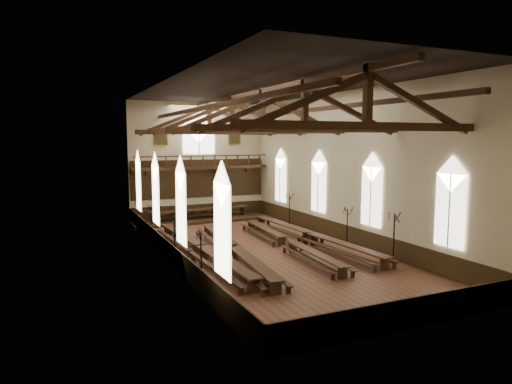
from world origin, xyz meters
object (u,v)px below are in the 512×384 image
refectory_row_b (234,248)px  refectory_row_c (287,241)px  high_table (200,210)px  candelabrum_left_near (201,269)px  candelabrum_right_near (393,247)px  dais (200,220)px  candelabrum_left_far (151,227)px  candelabrum_right_far (289,215)px  refectory_row_d (310,235)px  candelabrum_right_mid (347,234)px  candelabrum_left_mid (175,247)px  refectory_row_a (201,248)px

refectory_row_b → refectory_row_c: 3.84m
high_table → candelabrum_left_near: size_ratio=3.31×
refectory_row_c → candelabrum_right_near: bearing=-52.3°
dais → candelabrum_left_far: (-5.09, -4.85, 0.62)m
candelabrum_right_far → refectory_row_d: bearing=-106.6°
candelabrum_left_near → candelabrum_right_far: 16.25m
refectory_row_b → candelabrum_right_far: (7.78, 7.64, 0.25)m
high_table → refectory_row_b: bearing=-98.2°
refectory_row_d → candelabrum_left_near: candelabrum_left_near is taller
refectory_row_c → candelabrum_right_far: bearing=60.8°
refectory_row_c → candelabrum_right_mid: bearing=-10.4°
candelabrum_left_mid → candelabrum_right_far: candelabrum_left_mid is taller
refectory_row_d → candelabrum_left_far: bearing=145.7°
candelabrum_left_far → refectory_row_c: bearing=-44.2°
candelabrum_right_near → candelabrum_left_near: bearing=178.1°
refectory_row_b → candelabrum_left_mid: (-3.32, 0.80, 0.26)m
refectory_row_b → dais: refectory_row_b is taller
refectory_row_c → candelabrum_left_mid: (-7.12, 0.27, 0.31)m
candelabrum_left_near → candelabrum_right_near: size_ratio=0.93×
refectory_row_b → dais: (1.77, 12.31, -0.43)m
refectory_row_c → refectory_row_d: bearing=17.9°
refectory_row_d → candelabrum_left_mid: bearing=-177.5°
candelabrum_right_mid → high_table: bearing=115.7°
candelabrum_right_far → candelabrum_left_near: bearing=-133.1°
refectory_row_a → refectory_row_b: (1.78, -0.78, -0.02)m
refectory_row_a → high_table: high_table is taller
refectory_row_c → candelabrum_left_mid: size_ratio=5.23×
refectory_row_d → candelabrum_right_far: size_ratio=5.68×
candelabrum_left_mid → candelabrum_right_mid: bearing=-5.1°
high_table → candelabrum_right_mid: 13.88m
high_table → candelabrum_right_far: 7.61m
refectory_row_a → refectory_row_b: refectory_row_a is taller
refectory_row_d → dais: 11.85m
high_table → candelabrum_right_mid: size_ratio=3.45×
candelabrum_left_far → candelabrum_right_near: candelabrum_right_near is taller
refectory_row_d → candelabrum_right_near: size_ratio=5.17×
dais → high_table: high_table is taller
refectory_row_d → candelabrum_left_near: (-9.19, -5.43, 0.24)m
candelabrum_left_far → high_table: bearing=43.6°
candelabrum_right_far → candelabrum_left_mid: bearing=-148.4°
refectory_row_d → candelabrum_right_mid: 2.38m
candelabrum_right_near → candelabrum_right_far: size_ratio=1.10×
refectory_row_a → candelabrum_left_far: candelabrum_left_far is taller
candelabrum_left_mid → candelabrum_right_far: bearing=31.6°
refectory_row_c → candelabrum_right_mid: 4.05m
refectory_row_d → high_table: high_table is taller
refectory_row_a → candelabrum_right_near: candelabrum_right_near is taller
refectory_row_b → high_table: high_table is taller
candelabrum_left_mid → candelabrum_left_far: candelabrum_left_mid is taller
dais → candelabrum_left_far: candelabrum_left_far is taller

